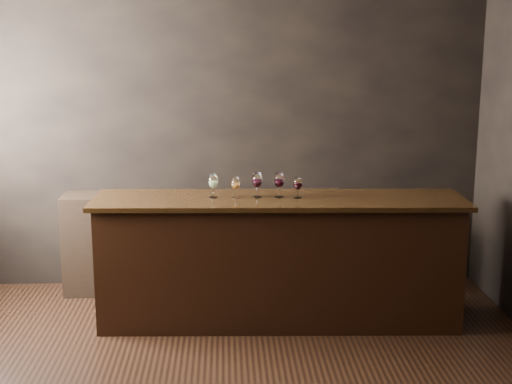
{
  "coord_description": "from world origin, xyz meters",
  "views": [
    {
      "loc": [
        0.11,
        -4.32,
        2.32
      ],
      "look_at": [
        0.36,
        1.24,
        1.1
      ],
      "focal_mm": 50.0,
      "sensor_mm": 36.0,
      "label": 1
    }
  ],
  "objects_px": {
    "bar_counter": "(279,263)",
    "glass_amber": "(236,184)",
    "glass_red_b": "(279,181)",
    "glass_white": "(213,182)",
    "glass_red_c": "(298,184)",
    "glass_red_a": "(257,181)",
    "back_bar_shelf": "(204,242)"
  },
  "relations": [
    {
      "from": "glass_red_c",
      "to": "back_bar_shelf",
      "type": "bearing_deg",
      "value": 134.46
    },
    {
      "from": "glass_amber",
      "to": "glass_red_a",
      "type": "xyz_separation_m",
      "value": [
        0.17,
        0.01,
        0.02
      ]
    },
    {
      "from": "glass_red_b",
      "to": "glass_red_c",
      "type": "height_order",
      "value": "glass_red_b"
    },
    {
      "from": "glass_red_b",
      "to": "glass_red_c",
      "type": "bearing_deg",
      "value": -14.16
    },
    {
      "from": "glass_red_a",
      "to": "glass_red_b",
      "type": "height_order",
      "value": "glass_red_a"
    },
    {
      "from": "back_bar_shelf",
      "to": "glass_red_b",
      "type": "xyz_separation_m",
      "value": [
        0.63,
        -0.76,
        0.73
      ]
    },
    {
      "from": "bar_counter",
      "to": "glass_red_b",
      "type": "xyz_separation_m",
      "value": [
        0.0,
        0.03,
        0.68
      ]
    },
    {
      "from": "glass_amber",
      "to": "glass_red_a",
      "type": "distance_m",
      "value": 0.18
    },
    {
      "from": "glass_red_b",
      "to": "glass_red_c",
      "type": "xyz_separation_m",
      "value": [
        0.15,
        -0.04,
        -0.02
      ]
    },
    {
      "from": "glass_red_b",
      "to": "glass_amber",
      "type": "bearing_deg",
      "value": -178.07
    },
    {
      "from": "glass_red_a",
      "to": "glass_red_b",
      "type": "distance_m",
      "value": 0.18
    },
    {
      "from": "back_bar_shelf",
      "to": "glass_white",
      "type": "height_order",
      "value": "glass_white"
    },
    {
      "from": "back_bar_shelf",
      "to": "glass_amber",
      "type": "height_order",
      "value": "glass_amber"
    },
    {
      "from": "glass_white",
      "to": "glass_red_b",
      "type": "relative_size",
      "value": 0.95
    },
    {
      "from": "glass_amber",
      "to": "glass_red_a",
      "type": "height_order",
      "value": "glass_red_a"
    },
    {
      "from": "glass_white",
      "to": "glass_red_c",
      "type": "bearing_deg",
      "value": -3.37
    },
    {
      "from": "back_bar_shelf",
      "to": "glass_amber",
      "type": "distance_m",
      "value": 1.08
    },
    {
      "from": "bar_counter",
      "to": "glass_amber",
      "type": "xyz_separation_m",
      "value": [
        -0.35,
        0.02,
        0.66
      ]
    },
    {
      "from": "glass_white",
      "to": "glass_amber",
      "type": "distance_m",
      "value": 0.18
    },
    {
      "from": "back_bar_shelf",
      "to": "glass_red_a",
      "type": "bearing_deg",
      "value": -58.92
    },
    {
      "from": "glass_red_c",
      "to": "glass_amber",
      "type": "bearing_deg",
      "value": 177.08
    },
    {
      "from": "bar_counter",
      "to": "glass_amber",
      "type": "height_order",
      "value": "glass_amber"
    },
    {
      "from": "glass_red_a",
      "to": "glass_red_c",
      "type": "xyz_separation_m",
      "value": [
        0.32,
        -0.04,
        -0.02
      ]
    },
    {
      "from": "glass_white",
      "to": "glass_red_c",
      "type": "relative_size",
      "value": 1.12
    },
    {
      "from": "back_bar_shelf",
      "to": "glass_red_a",
      "type": "height_order",
      "value": "glass_red_a"
    },
    {
      "from": "bar_counter",
      "to": "glass_red_b",
      "type": "height_order",
      "value": "glass_red_b"
    },
    {
      "from": "glass_red_a",
      "to": "glass_red_c",
      "type": "distance_m",
      "value": 0.33
    },
    {
      "from": "back_bar_shelf",
      "to": "glass_red_b",
      "type": "relative_size",
      "value": 12.82
    },
    {
      "from": "glass_amber",
      "to": "glass_red_b",
      "type": "xyz_separation_m",
      "value": [
        0.35,
        0.01,
        0.02
      ]
    },
    {
      "from": "bar_counter",
      "to": "back_bar_shelf",
      "type": "bearing_deg",
      "value": 130.69
    },
    {
      "from": "bar_counter",
      "to": "glass_white",
      "type": "height_order",
      "value": "glass_white"
    },
    {
      "from": "glass_white",
      "to": "glass_red_c",
      "type": "xyz_separation_m",
      "value": [
        0.68,
        -0.04,
        -0.01
      ]
    }
  ]
}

